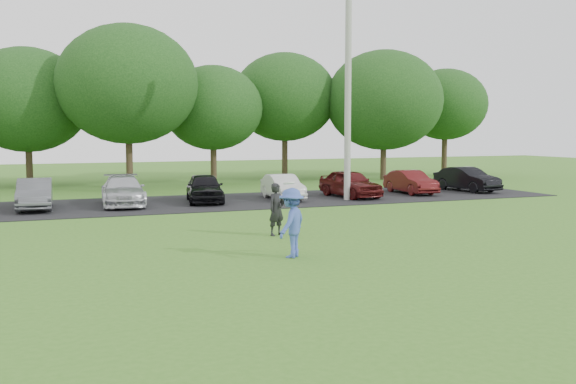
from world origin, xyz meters
The scene contains 7 objects.
ground centered at (0.00, 0.00, 0.00)m, with size 100.00×100.00×0.00m, color #3A7220.
parking_lot centered at (0.00, 13.00, 0.01)m, with size 32.00×6.50×0.03m, color black.
utility_pole centered at (5.96, 11.60, 5.29)m, with size 0.28×0.28×10.58m, color #A5A6A0.
frisbee_player centered at (-0.99, 0.75, 0.84)m, with size 1.21×1.20×1.83m.
camera_bystander centered at (-0.19, 3.91, 0.76)m, with size 0.65×0.54×1.53m.
parked_cars centered at (-1.51, 12.88, 0.63)m, with size 28.66×4.56×1.25m.
tree_row centered at (1.51, 22.76, 4.91)m, with size 42.39×9.85×8.64m.
Camera 1 is at (-6.64, -13.38, 3.04)m, focal length 40.00 mm.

